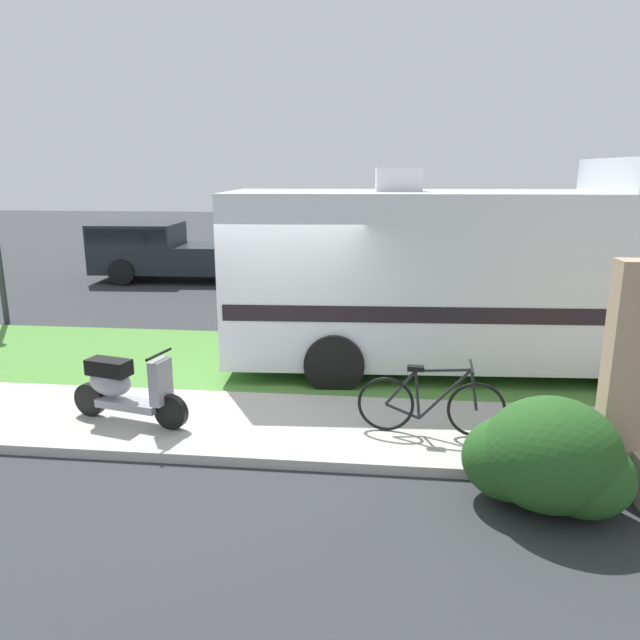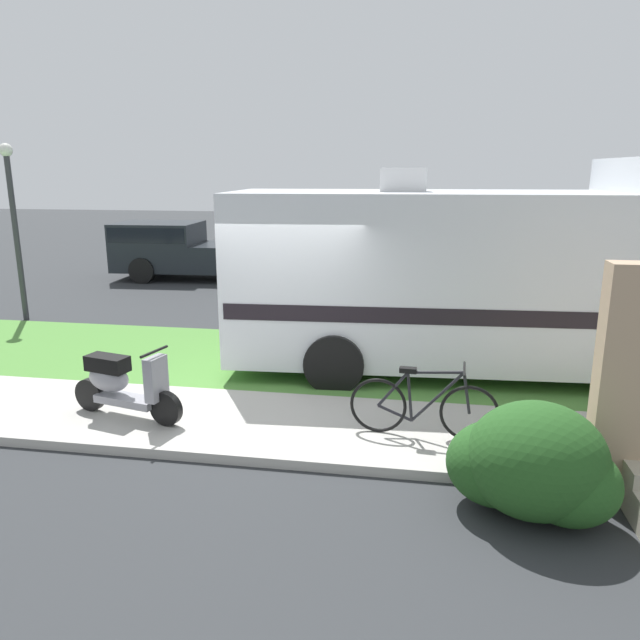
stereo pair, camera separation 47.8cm
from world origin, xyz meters
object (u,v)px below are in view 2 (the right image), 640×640
at_px(motorhome_rv, 480,275).
at_px(pickup_truck_near, 460,270).
at_px(scooter, 122,383).
at_px(bicycle, 423,406).
at_px(pickup_truck_far, 189,249).
at_px(street_lamp_post, 14,214).

relative_size(motorhome_rv, pickup_truck_near, 1.47).
relative_size(scooter, bicycle, 0.93).
distance_m(motorhome_rv, scooter, 5.61).
relative_size(pickup_truck_near, pickup_truck_far, 0.95).
bearing_deg(scooter, bicycle, 0.56).
distance_m(pickup_truck_near, street_lamp_post, 9.99).
bearing_deg(pickup_truck_near, street_lamp_post, -165.68).
bearing_deg(scooter, pickup_truck_near, 57.80).
relative_size(pickup_truck_near, street_lamp_post, 1.39).
xyz_separation_m(scooter, pickup_truck_near, (4.67, 7.42, 0.40)).
bearing_deg(motorhome_rv, scooter, -147.80).
xyz_separation_m(bicycle, pickup_truck_near, (0.84, 7.38, 0.47)).
height_order(pickup_truck_near, street_lamp_post, street_lamp_post).
distance_m(scooter, bicycle, 3.83).
height_order(motorhome_rv, pickup_truck_near, motorhome_rv).
relative_size(motorhome_rv, scooter, 4.72).
height_order(bicycle, pickup_truck_near, pickup_truck_near).
bearing_deg(street_lamp_post, motorhome_rv, -11.96).
xyz_separation_m(motorhome_rv, street_lamp_post, (-9.59, 2.03, 0.71)).
bearing_deg(street_lamp_post, pickup_truck_near, 14.32).
bearing_deg(bicycle, scooter, -179.44).
height_order(motorhome_rv, street_lamp_post, street_lamp_post).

